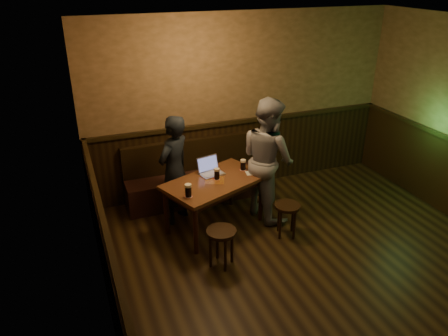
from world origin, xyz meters
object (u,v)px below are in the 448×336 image
stool_right (287,211)px  pint_mid (217,174)px  pub_table (215,186)px  person_grey (268,159)px  person_suit (174,170)px  pint_right (243,165)px  stool_left (221,237)px  laptop (210,169)px  bench (196,181)px  pint_left (188,190)px

stool_right → pint_mid: (-0.80, 0.57, 0.43)m
pub_table → stool_right: (0.83, -0.55, -0.26)m
person_grey → stool_right: bearing=170.2°
person_suit → pint_right: bearing=130.1°
stool_right → pint_right: 0.91m
stool_left → laptop: laptop is taller
pint_mid → person_suit: bearing=143.8°
person_suit → bench: bearing=-170.3°
stool_left → stool_right: bearing=15.7°
pub_table → person_grey: size_ratio=0.88×
stool_left → pub_table: bearing=75.1°
bench → stool_left: size_ratio=4.42×
person_suit → person_grey: 1.33m
stool_left → stool_right: size_ratio=1.05×
pub_table → pint_mid: pint_mid is taller
pub_table → person_grey: person_grey is taller
pint_mid → laptop: size_ratio=0.43×
stool_right → person_grey: 0.81m
pint_mid → pint_left: bearing=-146.0°
stool_left → pint_right: pint_right is taller
pint_right → pint_left: bearing=-153.0°
stool_right → person_suit: 1.65m
pint_left → pint_right: bearing=27.0°
pint_left → pint_right: 1.07m
laptop → person_grey: (0.81, -0.16, 0.10)m
pint_mid → stool_right: bearing=-35.7°
pub_table → pint_left: bearing=-167.7°
stool_right → laptop: bearing=136.4°
stool_right → pint_mid: pint_mid is taller
pint_mid → laptop: 0.21m
pint_left → pint_mid: bearing=34.0°
stool_left → pint_left: 0.72m
pint_mid → stool_left: bearing=-106.8°
laptop → person_grey: 0.83m
pint_right → stool_right: bearing=-64.2°
person_grey → pint_right: bearing=63.8°
pub_table → person_suit: person_suit is taller
bench → stool_left: (-0.23, -1.73, 0.09)m
laptop → pint_mid: bearing=-95.4°
person_grey → stool_left: bearing=120.6°
person_suit → person_grey: bearing=129.5°
pub_table → laptop: 0.28m
pint_right → pint_mid: bearing=-162.0°
stool_left → pint_mid: (0.26, 0.87, 0.42)m
stool_right → pint_right: size_ratio=2.98×
bench → pub_table: size_ratio=1.41×
pint_left → person_grey: (1.29, 0.39, 0.07)m
pub_table → pint_mid: (0.04, 0.02, 0.18)m
bench → person_suit: 0.83m
pint_left → person_suit: bearing=89.5°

